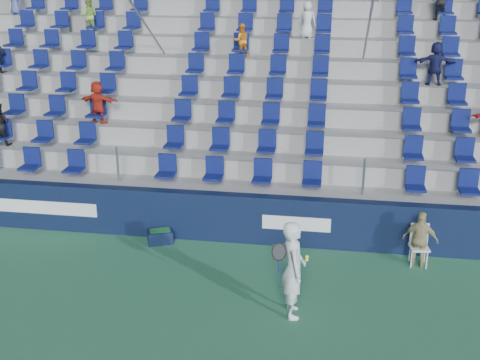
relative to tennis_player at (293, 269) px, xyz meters
name	(u,v)px	position (x,y,z in m)	size (l,w,h in m)	color
ground	(207,310)	(-1.63, -0.12, -0.97)	(70.00, 70.00, 0.00)	#30714C
sponsor_wall	(234,218)	(-1.63, 3.02, -0.37)	(24.00, 0.32, 1.20)	#0E1835
grandstand	(261,107)	(-1.63, 8.12, 1.17)	(24.00, 8.17, 6.63)	#989893
tennis_player	(293,269)	(0.00, 0.00, 0.00)	(0.70, 0.78, 1.93)	white
line_judge_chair	(419,242)	(2.62, 2.52, -0.44)	(0.45, 0.47, 0.93)	white
line_judge	(420,240)	(2.62, 2.38, -0.32)	(0.76, 0.32, 1.30)	tan
ball_bin	(160,236)	(-3.37, 2.63, -0.79)	(0.68, 0.57, 0.33)	#0E1936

